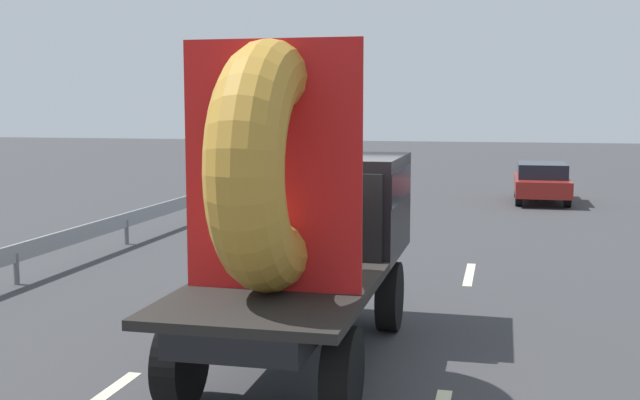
% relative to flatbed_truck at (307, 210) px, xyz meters
% --- Properties ---
extents(ground_plane, '(120.00, 120.00, 0.00)m').
position_rel_flatbed_truck_xyz_m(ground_plane, '(0.14, 0.52, -1.82)').
color(ground_plane, '#38383A').
extents(flatbed_truck, '(2.02, 5.31, 3.77)m').
position_rel_flatbed_truck_xyz_m(flatbed_truck, '(0.00, 0.00, 0.00)').
color(flatbed_truck, black).
rests_on(flatbed_truck, ground_plane).
extents(distant_sedan, '(1.67, 3.89, 1.27)m').
position_rel_flatbed_truck_xyz_m(distant_sedan, '(3.56, 17.06, -1.14)').
color(distant_sedan, black).
rests_on(distant_sedan, ground_plane).
extents(guardrail, '(0.10, 16.62, 0.71)m').
position_rel_flatbed_truck_xyz_m(guardrail, '(-5.87, 4.72, -1.29)').
color(guardrail, gray).
rests_on(guardrail, ground_plane).
extents(lane_dash_left_far, '(0.16, 2.03, 0.01)m').
position_rel_flatbed_truck_xyz_m(lane_dash_left_far, '(-1.78, 5.37, -1.82)').
color(lane_dash_left_far, beige).
rests_on(lane_dash_left_far, ground_plane).
extents(lane_dash_right_far, '(0.16, 2.01, 0.01)m').
position_rel_flatbed_truck_xyz_m(lane_dash_right_far, '(1.78, 5.27, -1.82)').
color(lane_dash_right_far, beige).
rests_on(lane_dash_right_far, ground_plane).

